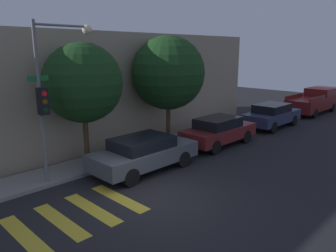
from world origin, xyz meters
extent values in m
plane|color=black|center=(0.00, 0.00, 0.00)|extent=(60.00, 60.00, 0.00)
cube|color=gray|center=(0.00, 4.08, 0.07)|extent=(26.00, 1.75, 0.14)
cube|color=gray|center=(0.00, 8.35, 2.77)|extent=(26.00, 6.00, 5.53)
cube|color=gold|center=(-3.92, 0.80, 0.00)|extent=(0.45, 2.60, 0.00)
cube|color=gold|center=(-2.90, 0.80, 0.00)|extent=(0.45, 2.60, 0.00)
cube|color=gold|center=(-1.87, 0.80, 0.00)|extent=(0.45, 2.60, 0.00)
cube|color=gold|center=(-0.85, 0.80, 0.00)|extent=(0.45, 2.60, 0.00)
cylinder|color=slate|center=(-2.00, 3.45, 2.83)|extent=(0.12, 0.12, 5.66)
cube|color=black|center=(-2.00, 3.24, 3.05)|extent=(0.30, 0.30, 0.90)
cylinder|color=red|center=(-2.00, 3.08, 3.32)|extent=(0.18, 0.02, 0.18)
cylinder|color=#593D0A|center=(-2.00, 3.08, 3.05)|extent=(0.18, 0.02, 0.18)
cylinder|color=#0C3819|center=(-2.00, 3.08, 2.78)|extent=(0.18, 0.02, 0.18)
cube|color=#19662D|center=(-2.00, 3.45, 3.79)|extent=(0.70, 0.02, 0.18)
cylinder|color=slate|center=(-1.02, 3.45, 5.51)|extent=(1.96, 0.08, 0.08)
sphere|color=#F9E5B2|center=(-0.04, 3.45, 5.41)|extent=(0.36, 0.36, 0.36)
cube|color=#4C5156|center=(1.42, 2.10, 0.64)|extent=(4.44, 1.84, 0.62)
cube|color=black|center=(1.31, 2.10, 1.17)|extent=(2.31, 1.61, 0.44)
cylinder|color=black|center=(2.80, 2.93, 0.33)|extent=(0.67, 0.22, 0.67)
cylinder|color=black|center=(2.80, 1.27, 0.33)|extent=(0.67, 0.22, 0.67)
cylinder|color=black|center=(0.04, 2.93, 0.33)|extent=(0.67, 0.22, 0.67)
cylinder|color=black|center=(0.04, 1.27, 0.33)|extent=(0.67, 0.22, 0.67)
cube|color=maroon|center=(6.39, 2.10, 0.64)|extent=(4.30, 1.71, 0.62)
cube|color=black|center=(6.29, 2.10, 1.19)|extent=(2.24, 1.50, 0.48)
cylinder|color=black|center=(7.73, 2.86, 0.33)|extent=(0.67, 0.22, 0.67)
cylinder|color=black|center=(7.73, 1.34, 0.33)|extent=(0.67, 0.22, 0.67)
cylinder|color=black|center=(5.06, 2.86, 0.33)|extent=(0.67, 0.22, 0.67)
cylinder|color=black|center=(5.06, 1.34, 0.33)|extent=(0.67, 0.22, 0.67)
cube|color=#2D3351|center=(11.96, 2.10, 0.65)|extent=(4.40, 1.76, 0.64)
cube|color=black|center=(11.85, 2.10, 1.22)|extent=(2.29, 1.55, 0.49)
cylinder|color=black|center=(13.33, 2.89, 0.33)|extent=(0.67, 0.22, 0.67)
cylinder|color=black|center=(13.33, 1.31, 0.33)|extent=(0.67, 0.22, 0.67)
cylinder|color=black|center=(10.60, 2.89, 0.33)|extent=(0.67, 0.22, 0.67)
cylinder|color=black|center=(10.60, 1.31, 0.33)|extent=(0.67, 0.22, 0.67)
cube|color=maroon|center=(18.35, 2.10, 0.77)|extent=(5.74, 1.91, 0.87)
cube|color=maroon|center=(19.93, 2.10, 1.50)|extent=(2.58, 1.76, 0.59)
cube|color=maroon|center=(16.91, 2.94, 1.35)|extent=(2.87, 0.08, 0.28)
cube|color=maroon|center=(16.91, 1.26, 1.35)|extent=(2.87, 0.08, 0.28)
cylinder|color=black|center=(20.13, 2.97, 0.33)|extent=(0.67, 0.22, 0.67)
cylinder|color=black|center=(20.13, 1.23, 0.33)|extent=(0.67, 0.22, 0.67)
cylinder|color=black|center=(16.57, 2.97, 0.33)|extent=(0.67, 0.22, 0.67)
cylinder|color=black|center=(16.57, 1.23, 0.33)|extent=(0.67, 0.22, 0.67)
cylinder|color=#42301E|center=(0.06, 4.11, 1.14)|extent=(0.21, 0.21, 2.28)
sphere|color=#193D19|center=(0.06, 4.11, 3.45)|extent=(3.13, 3.13, 3.13)
cylinder|color=#4C3823|center=(4.81, 4.11, 1.12)|extent=(0.21, 0.21, 2.25)
sphere|color=#193D19|center=(4.81, 4.11, 3.60)|extent=(3.61, 3.61, 3.61)
camera|label=1|loc=(-6.74, -7.23, 4.72)|focal=35.00mm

